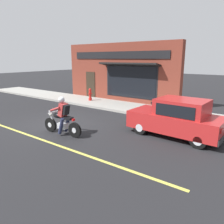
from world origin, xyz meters
TOP-DOWN VIEW (x-y plane):
  - ground_plane at (0.00, 0.00)m, footprint 80.00×80.00m
  - sidewalk_curb at (4.95, 3.00)m, footprint 2.60×22.00m
  - storefront_building at (6.48, 0.93)m, footprint 1.25×9.24m
  - motorcycle_with_rider at (-0.87, -1.29)m, footprint 0.59×2.02m
  - car_hatchback at (1.77, -5.19)m, footprint 1.78×3.84m
  - fire_hydrant at (5.01, 2.47)m, footprint 0.36×0.24m

SIDE VIEW (x-z plane):
  - ground_plane at x=0.00m, z-range 0.00..0.00m
  - sidewalk_curb at x=4.95m, z-range 0.00..0.14m
  - fire_hydrant at x=5.01m, z-range 0.13..1.01m
  - motorcycle_with_rider at x=-0.87m, z-range -0.13..1.49m
  - car_hatchback at x=1.77m, z-range -0.02..1.55m
  - storefront_building at x=6.48m, z-range 0.01..4.21m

